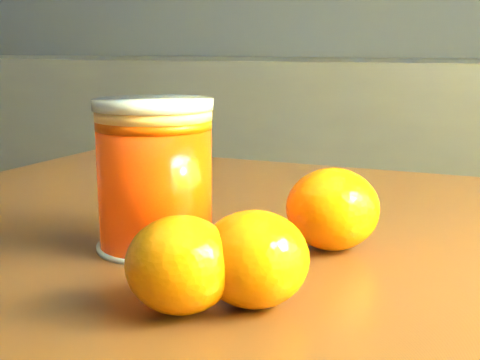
% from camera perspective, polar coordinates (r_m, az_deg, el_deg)
% --- Properties ---
extents(kitchen_counter, '(3.15, 0.60, 0.90)m').
position_cam_1_polar(kitchen_counter, '(2.18, -3.82, -1.60)').
color(kitchen_counter, '#4C4D52').
rests_on(kitchen_counter, ground).
extents(juice_glass, '(0.09, 0.09, 0.11)m').
position_cam_1_polar(juice_glass, '(0.51, -7.27, 0.37)').
color(juice_glass, red).
rests_on(juice_glass, table).
extents(orange_front, '(0.08, 0.08, 0.06)m').
position_cam_1_polar(orange_front, '(0.40, 1.22, -6.74)').
color(orange_front, orange).
rests_on(orange_front, table).
extents(orange_back, '(0.09, 0.09, 0.06)m').
position_cam_1_polar(orange_back, '(0.51, 7.91, -2.46)').
color(orange_back, orange).
rests_on(orange_back, table).
extents(orange_extra, '(0.08, 0.08, 0.06)m').
position_cam_1_polar(orange_extra, '(0.39, -5.08, -7.20)').
color(orange_extra, orange).
rests_on(orange_extra, table).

